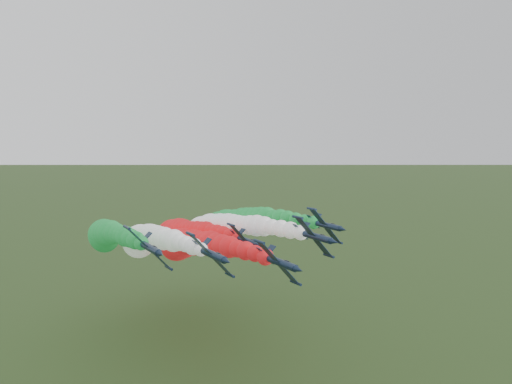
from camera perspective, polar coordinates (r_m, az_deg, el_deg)
jet_lead at (r=132.47m, az=-8.01°, el=-5.94°), size 18.30×80.64×20.15m
jet_inner_left at (r=135.29m, az=-12.59°, el=-5.33°), size 18.80×81.14×20.64m
jet_inner_right at (r=140.61m, az=-4.76°, el=-4.20°), size 18.70×81.04×20.55m
jet_outer_left at (r=139.44m, az=-16.77°, el=-4.76°), size 18.29×80.63×20.14m
jet_outer_right at (r=154.50m, az=-2.62°, el=-3.42°), size 18.63×80.97×20.48m
jet_trail at (r=157.41m, az=-8.94°, el=-4.59°), size 18.29×80.63×20.14m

